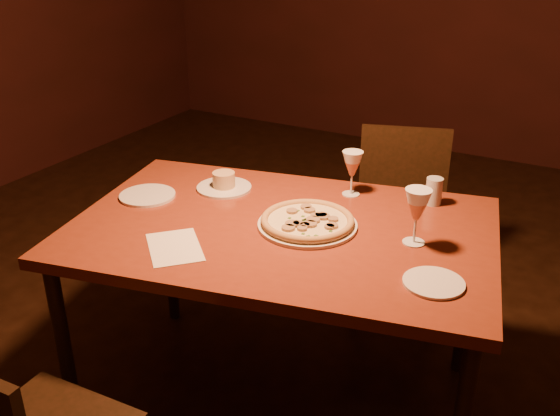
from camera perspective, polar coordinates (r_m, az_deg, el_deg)
The scene contains 10 objects.
dining_table at distance 2.26m, azimuth 0.14°, elevation -3.20°, with size 1.66×1.24×0.80m.
chair_far at distance 3.08m, azimuth 10.94°, elevation -0.37°, with size 0.54×0.54×0.89m.
pizza_plate at distance 2.22m, azimuth 2.53°, elevation -1.22°, with size 0.36×0.36×0.04m.
ramekin_saucer at distance 2.54m, azimuth -5.15°, elevation 2.24°, with size 0.22×0.22×0.07m.
wine_glass_far at distance 2.46m, azimuth 6.59°, elevation 3.16°, with size 0.08×0.08×0.18m, color #C47351, non-canonical shape.
wine_glass_right at distance 2.12m, azimuth 12.35°, elevation -0.78°, with size 0.09×0.09×0.20m, color #C47351, non-canonical shape.
water_tumbler at distance 2.45m, azimuth 13.89°, elevation 1.50°, with size 0.06×0.06×0.11m, color #ACB4BC.
side_plate_left at distance 2.51m, azimuth -12.03°, elevation 1.13°, with size 0.22×0.22×0.01m, color silver.
side_plate_near at distance 1.94m, azimuth 13.87°, elevation -6.65°, with size 0.19×0.19×0.01m, color silver.
menu_card at distance 2.11m, azimuth -9.61°, elevation -3.55°, with size 0.17×0.24×0.00m, color silver.
Camera 1 is at (0.86, -1.61, 1.79)m, focal length 40.00 mm.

